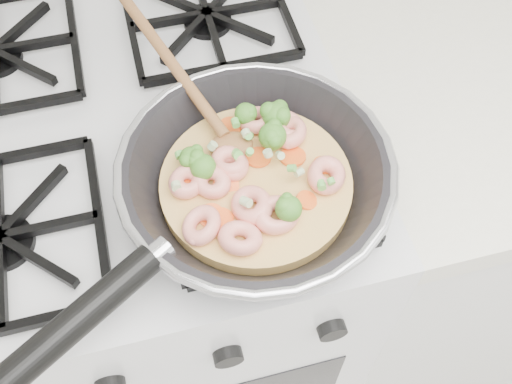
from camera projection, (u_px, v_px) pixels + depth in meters
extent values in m
cube|color=silver|center=(164.00, 270.00, 1.16)|extent=(0.60, 0.60, 0.90)
cube|color=black|center=(117.00, 115.00, 0.78)|extent=(0.56, 0.56, 0.02)
torus|color=silver|center=(256.00, 167.00, 0.65)|extent=(0.31, 0.31, 0.01)
cylinder|color=black|center=(79.00, 319.00, 0.56)|extent=(0.17, 0.12, 0.03)
cylinder|color=#E5B763|center=(256.00, 185.00, 0.68)|extent=(0.22, 0.22, 0.02)
ellipsoid|color=#925F35|center=(231.00, 145.00, 0.68)|extent=(0.05, 0.06, 0.01)
cylinder|color=#925F35|center=(170.00, 60.00, 0.72)|extent=(0.10, 0.23, 0.05)
torus|color=#F3A490|center=(288.00, 127.00, 0.70)|extent=(0.06, 0.05, 0.03)
torus|color=#F3A490|center=(327.00, 175.00, 0.66)|extent=(0.07, 0.07, 0.03)
torus|color=#F3A490|center=(252.00, 206.00, 0.64)|extent=(0.07, 0.07, 0.03)
torus|color=#F3A490|center=(290.00, 132.00, 0.69)|extent=(0.06, 0.06, 0.03)
torus|color=#F3A490|center=(276.00, 215.00, 0.63)|extent=(0.05, 0.06, 0.03)
torus|color=#F3A490|center=(229.00, 164.00, 0.67)|extent=(0.06, 0.06, 0.02)
torus|color=#F3A490|center=(187.00, 181.00, 0.66)|extent=(0.06, 0.07, 0.03)
torus|color=#F3A490|center=(257.00, 120.00, 0.70)|extent=(0.05, 0.05, 0.02)
torus|color=#F3A490|center=(240.00, 238.00, 0.62)|extent=(0.06, 0.06, 0.02)
torus|color=#F3A490|center=(202.00, 225.00, 0.63)|extent=(0.07, 0.07, 0.03)
torus|color=#F3A490|center=(212.00, 182.00, 0.66)|extent=(0.06, 0.06, 0.03)
torus|color=#F3A490|center=(230.00, 164.00, 0.67)|extent=(0.06, 0.06, 0.02)
ellipsoid|color=#509330|center=(289.00, 209.00, 0.63)|extent=(0.04, 0.04, 0.03)
ellipsoid|color=#509330|center=(191.00, 158.00, 0.66)|extent=(0.03, 0.03, 0.03)
ellipsoid|color=#509330|center=(203.00, 167.00, 0.65)|extent=(0.04, 0.04, 0.03)
ellipsoid|color=#509330|center=(276.00, 116.00, 0.69)|extent=(0.04, 0.04, 0.03)
ellipsoid|color=#509330|center=(246.00, 114.00, 0.70)|extent=(0.03, 0.03, 0.03)
ellipsoid|color=#509330|center=(273.00, 136.00, 0.68)|extent=(0.04, 0.04, 0.03)
cylinder|color=orange|center=(193.00, 176.00, 0.67)|extent=(0.03, 0.03, 0.00)
cylinder|color=orange|center=(287.00, 203.00, 0.65)|extent=(0.03, 0.03, 0.01)
cylinder|color=orange|center=(229.00, 128.00, 0.71)|extent=(0.04, 0.04, 0.01)
cylinder|color=orange|center=(307.00, 200.00, 0.65)|extent=(0.03, 0.03, 0.01)
cylinder|color=orange|center=(293.00, 157.00, 0.68)|extent=(0.03, 0.03, 0.01)
cylinder|color=orange|center=(279.00, 123.00, 0.71)|extent=(0.04, 0.04, 0.01)
cylinder|color=orange|center=(324.00, 165.00, 0.68)|extent=(0.04, 0.04, 0.01)
cylinder|color=orange|center=(226.00, 186.00, 0.66)|extent=(0.04, 0.04, 0.01)
cylinder|color=orange|center=(258.00, 157.00, 0.68)|extent=(0.04, 0.04, 0.00)
cylinder|color=orange|center=(212.00, 216.00, 0.64)|extent=(0.03, 0.03, 0.00)
cylinder|color=orange|center=(221.00, 219.00, 0.64)|extent=(0.04, 0.04, 0.01)
cylinder|color=#64BC4B|center=(292.00, 168.00, 0.65)|extent=(0.01, 0.01, 0.01)
cylinder|color=#64BC4B|center=(235.00, 123.00, 0.69)|extent=(0.01, 0.01, 0.01)
cylinder|color=#64BC4B|center=(237.00, 154.00, 0.67)|extent=(0.01, 0.01, 0.01)
cylinder|color=#B6CC90|center=(268.00, 153.00, 0.66)|extent=(0.01, 0.01, 0.01)
cylinder|color=#B6CC90|center=(212.00, 146.00, 0.67)|extent=(0.01, 0.01, 0.01)
cylinder|color=#64BC4B|center=(321.00, 185.00, 0.64)|extent=(0.01, 0.01, 0.01)
cylinder|color=#64BC4B|center=(180.00, 155.00, 0.67)|extent=(0.01, 0.01, 0.01)
cylinder|color=#B6CC90|center=(299.00, 172.00, 0.65)|extent=(0.01, 0.01, 0.01)
cylinder|color=#64BC4B|center=(195.00, 172.00, 0.66)|extent=(0.01, 0.01, 0.01)
cylinder|color=#64BC4B|center=(249.00, 136.00, 0.68)|extent=(0.01, 0.01, 0.01)
cylinder|color=#B6CC90|center=(246.00, 202.00, 0.62)|extent=(0.01, 0.01, 0.01)
cylinder|color=#64BC4B|center=(250.00, 152.00, 0.66)|extent=(0.01, 0.01, 0.01)
cylinder|color=#B6CC90|center=(246.00, 133.00, 0.67)|extent=(0.01, 0.01, 0.01)
cylinder|color=#B6CC90|center=(176.00, 186.00, 0.64)|extent=(0.01, 0.01, 0.01)
cylinder|color=#64BC4B|center=(331.00, 181.00, 0.64)|extent=(0.01, 0.01, 0.01)
cylinder|color=#B6CC90|center=(280.00, 155.00, 0.67)|extent=(0.01, 0.01, 0.01)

